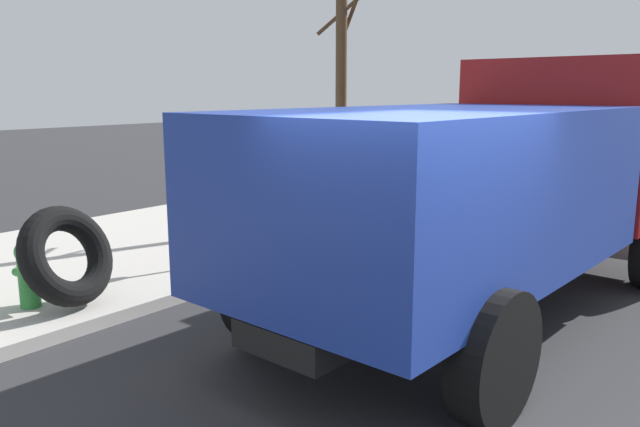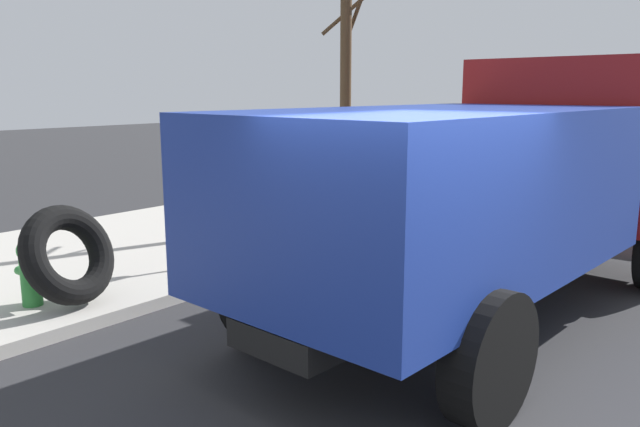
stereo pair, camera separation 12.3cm
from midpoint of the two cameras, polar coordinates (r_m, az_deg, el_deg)
sidewalk_curb at (r=9.72m, az=-25.15°, el=-4.90°), size 36.00×5.00×0.15m
fire_hydrant at (r=7.88m, az=-25.33°, el=-4.83°), size 0.26×0.59×0.78m
loose_tire at (r=7.66m, az=-22.40°, el=-3.57°), size 1.30×0.95×1.20m
stop_sign at (r=9.03m, az=-6.62°, el=4.95°), size 0.76×0.08×2.12m
dump_truck_blue at (r=7.59m, az=15.27°, el=3.38°), size 7.11×3.06×3.00m
bare_tree at (r=11.72m, az=1.67°, el=14.40°), size 1.08×1.15×6.41m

